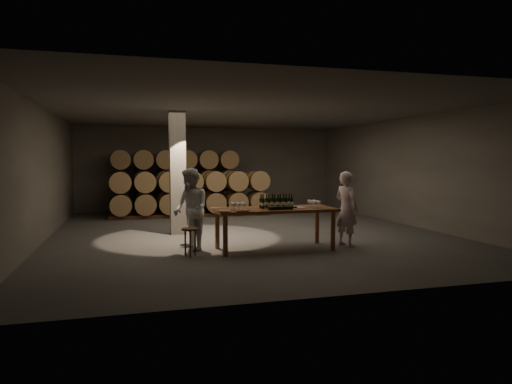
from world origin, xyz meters
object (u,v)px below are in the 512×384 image
object	(u,v)px
tasting_table	(275,213)
bottle_cluster	(276,203)
stool	(190,233)
person_woman	(191,209)
person_man	(346,209)
notebook_near	(242,211)
plate	(299,207)

from	to	relation	value
tasting_table	bottle_cluster	xyz separation A→B (m)	(0.05, 0.05, 0.22)
stool	person_woman	xyz separation A→B (m)	(0.10, 0.63, 0.42)
bottle_cluster	person_man	distance (m)	1.65
tasting_table	notebook_near	xyz separation A→B (m)	(-0.84, -0.41, 0.12)
person_man	plate	bearing A→B (deg)	70.94
plate	person_man	distance (m)	1.16
bottle_cluster	person_woman	bearing A→B (deg)	169.75
notebook_near	person_woman	bearing A→B (deg)	139.17
person_man	person_woman	size ratio (longest dim) A/B	0.95
tasting_table	notebook_near	size ratio (longest dim) A/B	10.65
notebook_near	stool	world-z (taller)	notebook_near
tasting_table	bottle_cluster	distance (m)	0.23
notebook_near	person_man	distance (m)	2.56
stool	plate	bearing A→B (deg)	4.25
tasting_table	person_woman	distance (m)	1.81
notebook_near	person_woman	world-z (taller)	person_woman
stool	person_woman	size ratio (longest dim) A/B	0.32
person_woman	notebook_near	bearing A→B (deg)	32.85
bottle_cluster	plate	bearing A→B (deg)	-13.97
tasting_table	person_man	world-z (taller)	person_man
tasting_table	person_woman	size ratio (longest dim) A/B	1.47
bottle_cluster	person_woman	xyz separation A→B (m)	(-1.82, 0.33, -0.12)
person_man	person_woman	distance (m)	3.48
plate	person_man	size ratio (longest dim) A/B	0.15
bottle_cluster	stool	distance (m)	2.01
plate	person_woman	size ratio (longest dim) A/B	0.15
tasting_table	plate	xyz separation A→B (m)	(0.54, -0.07, 0.11)
tasting_table	bottle_cluster	world-z (taller)	bottle_cluster
stool	tasting_table	bearing A→B (deg)	7.64
bottle_cluster	person_woman	world-z (taller)	person_woman
notebook_near	person_man	size ratio (longest dim) A/B	0.14
notebook_near	person_woman	distance (m)	1.22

